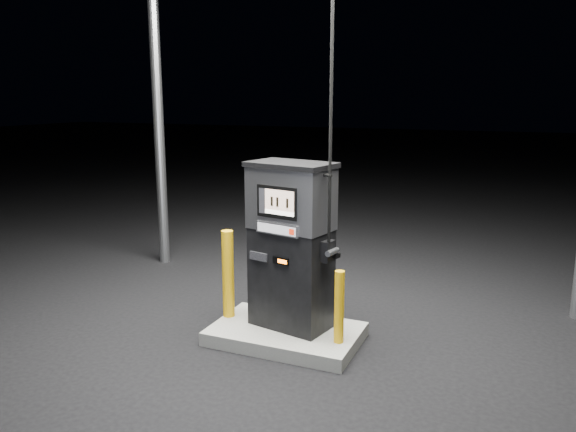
% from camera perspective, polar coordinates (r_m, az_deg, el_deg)
% --- Properties ---
extents(ground, '(80.00, 80.00, 0.00)m').
position_cam_1_polar(ground, '(6.33, -0.22, -12.52)').
color(ground, black).
rests_on(ground, ground).
extents(pump_island, '(1.60, 1.00, 0.15)m').
position_cam_1_polar(pump_island, '(6.30, -0.22, -11.90)').
color(pump_island, '#63635F').
rests_on(pump_island, ground).
extents(fuel_dispenser, '(1.04, 0.71, 3.76)m').
position_cam_1_polar(fuel_dispenser, '(6.03, 0.33, -2.86)').
color(fuel_dispenser, black).
rests_on(fuel_dispenser, pump_island).
extents(bollard_left, '(0.17, 0.17, 1.01)m').
position_cam_1_polar(bollard_left, '(6.45, -6.11, -5.87)').
color(bollard_left, '#E2A50C').
rests_on(bollard_left, pump_island).
extents(bollard_right, '(0.12, 0.12, 0.77)m').
position_cam_1_polar(bollard_right, '(5.81, 5.22, -9.19)').
color(bollard_right, '#E2A50C').
rests_on(bollard_right, pump_island).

